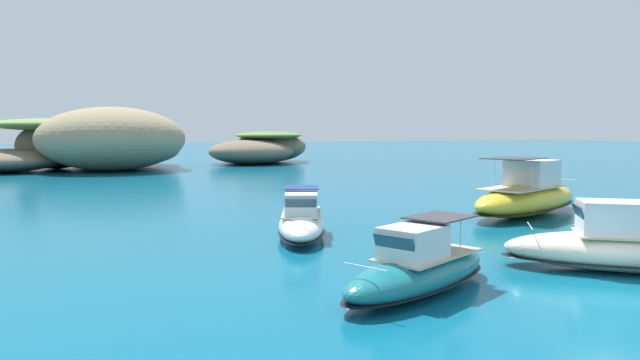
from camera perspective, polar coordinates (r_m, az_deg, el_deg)
The scene contains 7 objects.
ground_plane at distance 18.34m, azimuth 27.34°, elevation -10.17°, with size 400.00×400.00×0.00m, color #0C5B7A.
islet_large at distance 73.19m, azimuth -21.38°, elevation 3.24°, with size 27.79×23.56×7.25m.
islet_small at distance 81.33m, azimuth -5.96°, elevation 3.05°, with size 17.16×16.21×4.43m.
motorboat_yellow at distance 33.18m, azimuth 19.95°, elevation -1.56°, with size 10.56×6.52×3.18m.
motorboat_teal at distance 16.71m, azimuth 9.75°, elevation -8.79°, with size 6.82×4.50×2.07m.
motorboat_white at distance 24.80m, azimuth -1.87°, elevation -4.20°, with size 4.38×6.86×2.07m.
motorboat_cream at distance 21.36m, azimuth 28.04°, elevation -5.99°, with size 7.60×6.64×2.30m.
Camera 1 is at (-13.93, -11.00, 4.62)m, focal length 32.18 mm.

